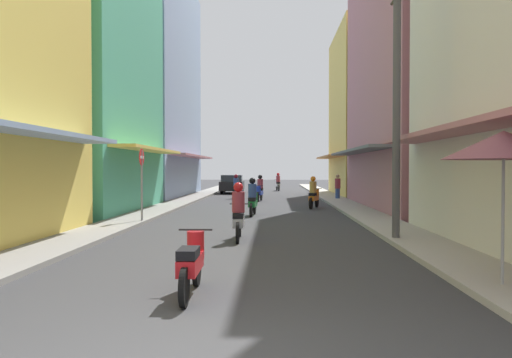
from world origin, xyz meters
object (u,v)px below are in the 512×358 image
motorbike_orange (314,194)px  pedestrian_foreground (338,187)px  motorbike_silver (239,214)px  street_sign_no_entry (142,175)px  motorbike_white (278,183)px  motorbike_red (191,262)px  motorbike_green (253,199)px  vendor_umbrella (504,145)px  parked_car (232,184)px  motorbike_blue (260,189)px  motorbike_black (237,188)px  utility_pole (397,105)px

motorbike_orange → pedestrian_foreground: (1.96, 6.02, 0.09)m
motorbike_silver → street_sign_no_entry: (-3.70, 3.77, 1.01)m
motorbike_silver → motorbike_white: bearing=87.5°
motorbike_red → pedestrian_foreground: (5.19, 22.46, 0.29)m
motorbike_white → motorbike_green: (-1.22, -22.60, 0.00)m
motorbike_green → pedestrian_foreground: bearing=64.2°
motorbike_white → vendor_umbrella: (3.26, -34.78, 1.61)m
motorbike_silver → pedestrian_foreground: (4.88, 16.74, 0.09)m
motorbike_red → motorbike_white: size_ratio=1.00×
motorbike_silver → motorbike_green: (0.09, 6.82, 0.00)m
motorbike_orange → motorbike_silver: bearing=-105.3°
motorbike_orange → parked_car: motorbike_orange is taller
motorbike_silver → motorbike_red: size_ratio=1.00×
motorbike_blue → motorbike_orange: same height
motorbike_silver → motorbike_white: 29.46m
parked_car → pedestrian_foreground: (7.21, -8.25, 0.05)m
motorbike_black → street_sign_no_entry: bearing=-98.6°
motorbike_green → street_sign_no_entry: (-3.79, -3.05, 1.01)m
motorbike_blue → motorbike_red: 21.51m
vendor_umbrella → utility_pole: utility_pole is taller
utility_pole → street_sign_no_entry: 9.03m
pedestrian_foreground → street_sign_no_entry: 15.58m
motorbike_white → motorbike_red: bearing=-92.6°
motorbike_white → utility_pole: size_ratio=0.26×
motorbike_silver → motorbike_green: size_ratio=1.00×
motorbike_white → parked_car: size_ratio=0.44×
motorbike_green → pedestrian_foreground: 11.01m
motorbike_silver → motorbike_orange: (2.92, 10.71, 0.00)m
motorbike_blue → motorbike_black: same height
motorbike_silver → motorbike_red: bearing=-93.1°
motorbike_black → utility_pole: size_ratio=0.25×
street_sign_no_entry → motorbike_blue: bearing=72.4°
pedestrian_foreground → street_sign_no_entry: street_sign_no_entry is taller
motorbike_red → motorbike_white: motorbike_white is taller
parked_car → motorbike_white: bearing=50.6°
parked_car → motorbike_blue: bearing=-75.1°
motorbike_red → street_sign_no_entry: size_ratio=0.68×
motorbike_red → motorbike_green: (0.40, 12.54, 0.20)m
motorbike_white → motorbike_black: bearing=-104.2°
utility_pole → vendor_umbrella: bearing=-85.9°
motorbike_black → street_sign_no_entry: (-2.23, -14.68, 1.01)m
motorbike_silver → pedestrian_foreground: pedestrian_foreground is taller
motorbike_silver → motorbike_black: same height
motorbike_silver → vendor_umbrella: bearing=-49.6°
parked_car → vendor_umbrella: 31.16m
parked_car → pedestrian_foreground: size_ratio=2.59×
motorbike_black → motorbike_green: bearing=-82.4°
pedestrian_foreground → street_sign_no_entry: bearing=-123.5°
motorbike_black → motorbike_silver: bearing=-85.4°
motorbike_blue → motorbike_orange: (2.81, -5.07, 0.00)m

